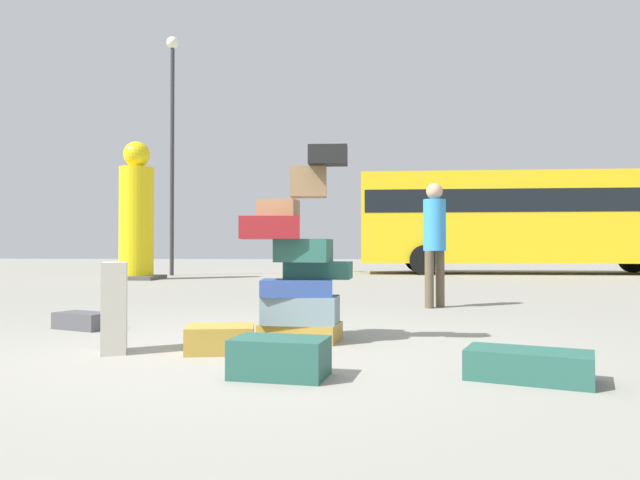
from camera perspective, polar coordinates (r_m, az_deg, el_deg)
ground_plane at (r=4.52m, az=-5.69°, el=-10.87°), size 80.00×80.00×0.00m
suitcase_tower at (r=4.93m, az=-2.01°, el=-3.33°), size 0.94×0.75×1.61m
suitcase_teal_white_trunk at (r=3.76m, az=19.82°, el=-11.49°), size 0.80×0.59×0.18m
suitcase_teal_left_side at (r=3.63m, az=-3.95°, el=-11.44°), size 0.62×0.44×0.24m
suitcase_cream_foreground_far at (r=4.69m, az=-19.54°, el=-6.25°), size 0.28×0.35×0.69m
suitcase_charcoal_behind_tower at (r=6.19m, az=-22.25°, el=-7.35°), size 0.62×0.48×0.16m
suitcase_tan_right_side at (r=4.53m, az=-9.77°, el=-9.55°), size 0.56×0.48×0.20m
person_bearded_onlooker at (r=7.91m, az=11.19°, el=0.60°), size 0.30×0.30×1.67m
yellow_dummy_statue at (r=15.72m, az=-17.59°, el=2.04°), size 1.22×1.22×3.57m
parked_bus at (r=19.69m, az=20.25°, el=2.23°), size 10.96×2.79×3.15m
lamp_post at (r=18.16m, az=-14.31°, el=11.11°), size 0.36×0.36×7.13m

